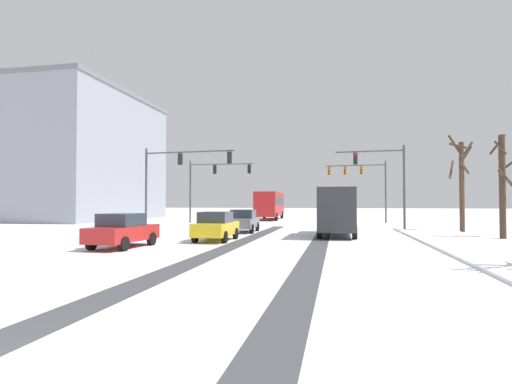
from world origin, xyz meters
TOP-DOWN VIEW (x-y plane):
  - wheel_track_left_lane at (-0.01, 15.03)m, footprint 1.01×33.06m
  - wheel_track_right_lane at (4.13, 15.03)m, footprint 0.94×33.06m
  - sidewalk_kerb_right at (11.45, 13.52)m, footprint 4.00×33.06m
  - traffic_signal_far_right at (7.58, 40.23)m, footprint 6.24×0.69m
  - traffic_signal_near_left at (-7.40, 25.90)m, footprint 7.54×0.66m
  - traffic_signal_near_right at (8.67, 28.12)m, footprint 5.20×0.44m
  - traffic_signal_far_left at (-7.72, 36.12)m, footprint 6.73×0.50m
  - car_grey_lead at (-1.55, 24.20)m, footprint 1.96×4.17m
  - car_yellow_cab_second at (-1.55, 17.48)m, footprint 1.89×4.13m
  - car_red_third at (-4.88, 13.35)m, footprint 1.94×4.15m
  - bus_oncoming at (-3.24, 46.13)m, footprint 2.99×11.09m
  - box_truck_delivery at (5.06, 22.33)m, footprint 2.35×7.42m
  - bare_tree_sidewalk_mid at (14.66, 22.08)m, footprint 1.40×1.56m
  - bare_tree_sidewalk_far at (13.95, 27.66)m, footprint 1.74×1.88m
  - office_building_far_left_block at (-33.72, 41.47)m, footprint 28.00×21.35m

SIDE VIEW (x-z plane):
  - wheel_track_left_lane at x=-0.01m, z-range 0.00..0.01m
  - wheel_track_right_lane at x=4.13m, z-range 0.00..0.01m
  - sidewalk_kerb_right at x=11.45m, z-range 0.00..0.12m
  - car_grey_lead at x=-1.55m, z-range 0.01..1.63m
  - car_yellow_cab_second at x=-1.55m, z-range 0.01..1.63m
  - car_red_third at x=-4.88m, z-range 0.01..1.63m
  - box_truck_delivery at x=5.06m, z-range 0.12..3.14m
  - bus_oncoming at x=-3.24m, z-range 0.30..3.68m
  - bare_tree_sidewalk_mid at x=14.66m, z-range 0.11..6.34m
  - bare_tree_sidewalk_far at x=13.95m, z-range 0.21..7.34m
  - traffic_signal_near_right at x=8.67m, z-range 1.12..7.62m
  - traffic_signal_far_left at x=-7.72m, z-range 1.42..7.92m
  - traffic_signal_near_left at x=-7.40m, z-range 1.46..7.96m
  - traffic_signal_far_right at x=7.58m, z-range 1.55..8.05m
  - office_building_far_left_block at x=-33.72m, z-range 0.01..15.80m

